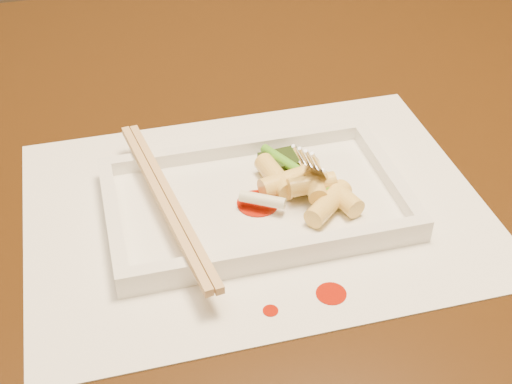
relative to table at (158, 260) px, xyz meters
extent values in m
cube|color=black|center=(0.00, 0.00, 0.08)|extent=(1.40, 0.90, 0.04)
cylinder|color=black|center=(0.62, 0.37, -0.29)|extent=(0.07, 0.07, 0.71)
cube|color=white|center=(0.09, -0.06, 0.10)|extent=(0.40, 0.30, 0.00)
cylinder|color=#9F1404|center=(0.12, -0.18, 0.10)|extent=(0.02, 0.02, 0.00)
cylinder|color=#9F1404|center=(0.07, -0.18, 0.10)|extent=(0.01, 0.01, 0.00)
cube|color=white|center=(0.09, -0.06, 0.11)|extent=(0.26, 0.16, 0.01)
cube|color=white|center=(0.09, 0.01, 0.12)|extent=(0.26, 0.01, 0.01)
cube|color=white|center=(0.09, -0.14, 0.12)|extent=(0.26, 0.01, 0.01)
cube|color=white|center=(-0.04, -0.06, 0.12)|extent=(0.01, 0.14, 0.01)
cube|color=white|center=(0.21, -0.06, 0.12)|extent=(0.01, 0.14, 0.01)
cube|color=black|center=(0.12, -0.02, 0.12)|extent=(0.04, 0.03, 0.01)
cylinder|color=#EAEACC|center=(0.09, -0.08, 0.12)|extent=(0.04, 0.03, 0.01)
cylinder|color=#3C8C16|center=(0.13, -0.04, 0.12)|extent=(0.05, 0.08, 0.01)
cube|color=tan|center=(0.00, -0.06, 0.13)|extent=(0.04, 0.23, 0.01)
cube|color=tan|center=(0.01, -0.06, 0.13)|extent=(0.04, 0.23, 0.01)
cylinder|color=#9F1404|center=(0.09, -0.07, 0.11)|extent=(0.04, 0.04, 0.00)
cylinder|color=#FDE276|center=(0.13, -0.06, 0.12)|extent=(0.04, 0.04, 0.02)
cylinder|color=#FDE276|center=(0.14, -0.10, 0.12)|extent=(0.05, 0.05, 0.02)
cylinder|color=#FDE276|center=(0.13, -0.07, 0.13)|extent=(0.04, 0.02, 0.02)
cylinder|color=#FDE276|center=(0.12, -0.06, 0.12)|extent=(0.05, 0.03, 0.02)
cylinder|color=#FDE276|center=(0.15, -0.09, 0.12)|extent=(0.03, 0.05, 0.02)
cylinder|color=#FDE276|center=(0.14, -0.07, 0.13)|extent=(0.03, 0.05, 0.02)
cylinder|color=#FDE276|center=(0.11, -0.05, 0.12)|extent=(0.03, 0.05, 0.02)
camera|label=1|loc=(-0.04, -0.53, 0.51)|focal=50.00mm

